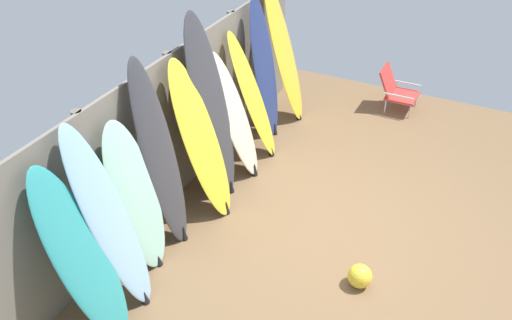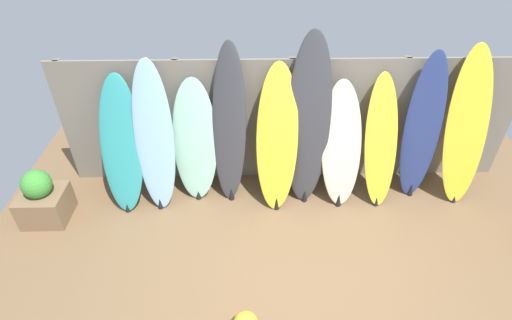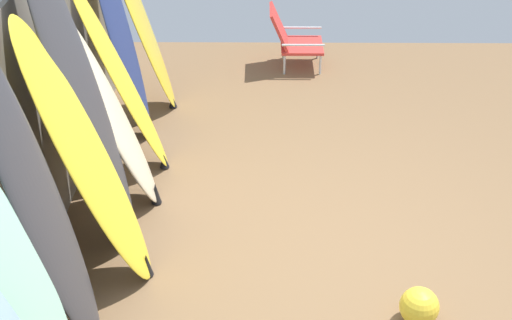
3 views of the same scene
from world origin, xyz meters
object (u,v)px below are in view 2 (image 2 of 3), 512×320
object	(u,v)px
surfboard_teal_0	(121,145)
surfboard_charcoal_5	(308,123)
surfboard_skyblue_1	(154,138)
surfboard_yellow_9	(467,128)
surfboard_charcoal_3	(229,127)
surfboard_seafoam_2	(195,142)
planter_box	(43,199)
surfboard_yellow_7	(381,143)
surfboard_navy_8	(422,129)
surfboard_cream_6	(341,145)
surfboard_yellow_4	(277,140)

from	to	relation	value
surfboard_teal_0	surfboard_charcoal_5	world-z (taller)	surfboard_charcoal_5
surfboard_skyblue_1	surfboard_yellow_9	size ratio (longest dim) A/B	0.93
surfboard_skyblue_1	surfboard_charcoal_3	distance (m)	0.95
surfboard_seafoam_2	surfboard_charcoal_3	bearing A→B (deg)	0.37
surfboard_charcoal_3	planter_box	xyz separation A→B (m)	(-2.36, -0.51, -0.72)
surfboard_charcoal_5	surfboard_charcoal_3	bearing A→B (deg)	177.99
surfboard_seafoam_2	surfboard_yellow_9	world-z (taller)	surfboard_yellow_9
surfboard_yellow_7	surfboard_navy_8	world-z (taller)	surfboard_navy_8
surfboard_charcoal_3	surfboard_navy_8	size ratio (longest dim) A/B	1.06
surfboard_navy_8	surfboard_cream_6	bearing A→B (deg)	-174.94
surfboard_skyblue_1	surfboard_yellow_7	bearing A→B (deg)	-0.04
surfboard_seafoam_2	surfboard_cream_6	distance (m)	1.89
surfboard_teal_0	surfboard_yellow_7	world-z (taller)	surfboard_teal_0
surfboard_teal_0	surfboard_skyblue_1	xyz separation A→B (m)	(0.42, 0.03, 0.09)
surfboard_yellow_7	surfboard_yellow_9	world-z (taller)	surfboard_yellow_9
surfboard_skyblue_1	surfboard_charcoal_5	xyz separation A→B (m)	(1.94, 0.05, 0.17)
surfboard_teal_0	surfboard_charcoal_3	distance (m)	1.39
surfboard_charcoal_3	surfboard_navy_8	xyz separation A→B (m)	(2.48, -0.01, -0.06)
surfboard_charcoal_3	surfboard_cream_6	distance (m)	1.46
surfboard_seafoam_2	surfboard_yellow_4	distance (m)	1.07
surfboard_cream_6	planter_box	world-z (taller)	surfboard_cream_6
surfboard_teal_0	surfboard_yellow_9	bearing A→B (deg)	0.77
surfboard_charcoal_3	surfboard_charcoal_5	xyz separation A→B (m)	(0.99, -0.03, 0.07)
surfboard_skyblue_1	surfboard_charcoal_5	bearing A→B (deg)	1.46
surfboard_charcoal_3	surfboard_navy_8	world-z (taller)	surfboard_charcoal_3
surfboard_yellow_4	surfboard_charcoal_5	world-z (taller)	surfboard_charcoal_5
surfboard_yellow_7	surfboard_cream_6	bearing A→B (deg)	-178.69
surfboard_charcoal_3	surfboard_yellow_4	distance (m)	0.63
surfboard_charcoal_3	planter_box	world-z (taller)	surfboard_charcoal_3
planter_box	surfboard_yellow_9	bearing A→B (deg)	4.82
surfboard_yellow_9	planter_box	bearing A→B (deg)	-175.18
surfboard_cream_6	surfboard_yellow_7	xyz separation A→B (m)	(0.51, 0.01, 0.03)
surfboard_skyblue_1	surfboard_yellow_4	bearing A→B (deg)	-1.56
surfboard_charcoal_5	surfboard_navy_8	world-z (taller)	surfboard_charcoal_5
surfboard_charcoal_3	surfboard_charcoal_5	size ratio (longest dim) A/B	0.94
surfboard_yellow_4	surfboard_teal_0	bearing A→B (deg)	179.61
surfboard_yellow_7	surfboard_navy_8	size ratio (longest dim) A/B	0.85
surfboard_teal_0	surfboard_navy_8	size ratio (longest dim) A/B	0.87
surfboard_cream_6	surfboard_yellow_7	size ratio (longest dim) A/B	0.96
surfboard_yellow_4	surfboard_charcoal_5	xyz separation A→B (m)	(0.39, 0.09, 0.20)
surfboard_seafoam_2	surfboard_charcoal_5	distance (m)	1.48
surfboard_teal_0	surfboard_charcoal_5	distance (m)	2.38
surfboard_teal_0	planter_box	xyz separation A→B (m)	(-0.99, -0.40, -0.54)
surfboard_charcoal_5	surfboard_cream_6	distance (m)	0.54
surfboard_teal_0	surfboard_yellow_4	distance (m)	1.97
surfboard_charcoal_5	surfboard_yellow_9	world-z (taller)	surfboard_charcoal_5
surfboard_cream_6	surfboard_yellow_9	bearing A→B (deg)	1.58
surfboard_cream_6	surfboard_navy_8	xyz separation A→B (m)	(1.04, 0.09, 0.17)
surfboard_skyblue_1	surfboard_seafoam_2	distance (m)	0.51
surfboard_skyblue_1	surfboard_yellow_4	xyz separation A→B (m)	(1.55, -0.04, -0.03)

